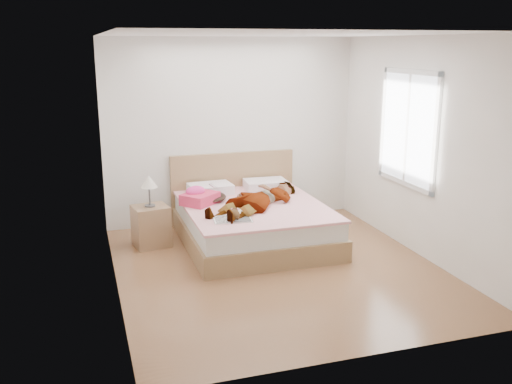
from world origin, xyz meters
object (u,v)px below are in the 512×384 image
plush_toy (234,214)px  woman (258,196)px  magazine (233,219)px  bed (252,220)px  towel (199,197)px  coffee_mug (238,213)px  nightstand (151,223)px  phone (213,186)px

plush_toy → woman: bearing=47.9°
magazine → woman: bearing=47.3°
woman → bed: (-0.05, 0.12, -0.35)m
towel → magazine: size_ratio=1.16×
coffee_mug → woman: bearing=48.2°
bed → nightstand: bearing=171.8°
towel → magazine: bearing=-74.0°
phone → coffee_mug: size_ratio=0.83×
bed → towel: (-0.66, 0.16, 0.33)m
nightstand → towel: bearing=-2.3°
bed → magazine: 0.81m
phone → plush_toy: (0.03, -0.92, -0.13)m
nightstand → plush_toy: bearing=-43.3°
phone → plush_toy: bearing=-128.0°
magazine → nightstand: nightstand is taller
bed → plush_toy: bed is taller
woman → phone: woman is taller
woman → magazine: 0.72m
phone → plush_toy: phone is taller
coffee_mug → nightstand: 1.22m
magazine → plush_toy: size_ratio=1.94×
coffee_mug → nightstand: (-0.94, 0.75, -0.25)m
nightstand → bed: bearing=-8.2°
woman → plush_toy: woman is taller
woman → coffee_mug: woman is taller
phone → bed: bed is taller
woman → towel: (-0.71, 0.28, -0.02)m
coffee_mug → nightstand: nightstand is taller
phone → coffee_mug: 0.86m
towel → magazine: (0.23, -0.80, -0.08)m
bed → nightstand: size_ratio=2.27×
woman → towel: 0.77m
woman → phone: (-0.50, 0.40, 0.08)m
woman → bed: bed is taller
towel → magazine: towel is taller
coffee_mug → bed: bearing=58.4°
coffee_mug → plush_toy: (-0.07, -0.07, 0.02)m
towel → coffee_mug: towel is taller
phone → plush_toy: size_ratio=0.41×
phone → bed: (0.45, -0.28, -0.43)m
towel → coffee_mug: size_ratio=4.51×
plush_toy → towel: bearing=107.3°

